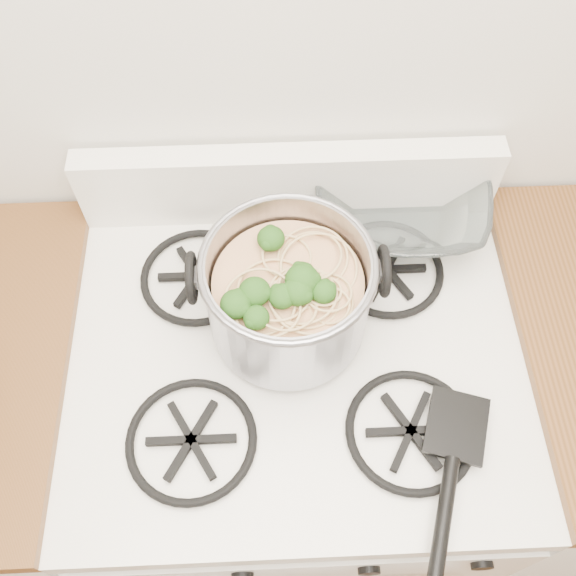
# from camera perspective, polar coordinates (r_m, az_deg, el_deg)

# --- Properties ---
(gas_range) EXTENTS (0.76, 0.66, 0.92)m
(gas_range) POSITION_cam_1_polar(r_m,az_deg,el_deg) (1.51, 0.57, -13.45)
(gas_range) COLOR white
(gas_range) RESTS_ON ground
(counter_left) EXTENTS (0.25, 0.65, 0.92)m
(counter_left) POSITION_cam_1_polar(r_m,az_deg,el_deg) (1.57, -18.75, -13.10)
(counter_left) COLOR silver
(counter_left) RESTS_ON ground
(stock_pot) EXTENTS (0.30, 0.27, 0.18)m
(stock_pot) POSITION_cam_1_polar(r_m,az_deg,el_deg) (1.01, 0.00, -0.58)
(stock_pot) COLOR #9897A0
(stock_pot) RESTS_ON gas_range
(spatula) EXTENTS (0.37, 0.38, 0.02)m
(spatula) POSITION_cam_1_polar(r_m,az_deg,el_deg) (1.03, 14.86, -11.60)
(spatula) COLOR black
(spatula) RESTS_ON gas_range
(glass_bowl) EXTENTS (0.14, 0.14, 0.03)m
(glass_bowl) POSITION_cam_1_polar(r_m,az_deg,el_deg) (1.22, 9.81, 7.31)
(glass_bowl) COLOR white
(glass_bowl) RESTS_ON gas_range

